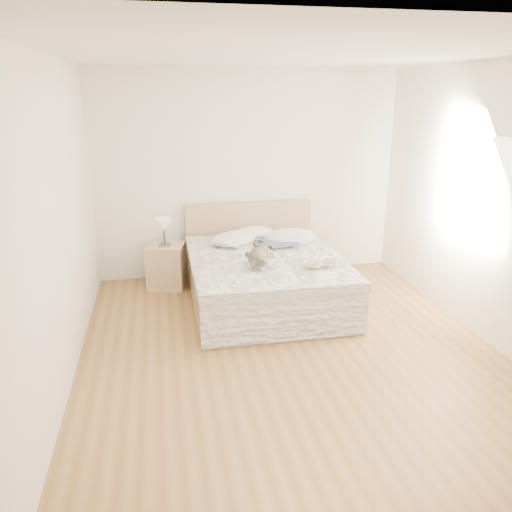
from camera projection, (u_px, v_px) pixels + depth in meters
The scene contains 17 objects.
floor at pixel (289, 348), 4.91m from camera, with size 4.00×4.50×0.00m, color brown.
ceiling at pixel (296, 53), 4.06m from camera, with size 4.00×4.50×0.00m, color white.
wall_back at pixel (248, 175), 6.58m from camera, with size 4.00×0.02×2.70m, color white.
wall_front at pixel (413, 321), 2.39m from camera, with size 4.00×0.02×2.70m, color white.
wall_left at pixel (58, 225), 4.12m from camera, with size 0.02×4.50×2.70m, color white.
wall_right at pixel (491, 205), 4.85m from camera, with size 0.02×4.50×2.70m, color white.
window at pixel (472, 189), 5.10m from camera, with size 0.02×1.30×1.10m, color white.
bed at pixel (264, 277), 5.92m from camera, with size 1.72×2.14×1.00m.
nightstand at pixel (166, 266), 6.37m from camera, with size 0.45×0.40×0.56m, color tan.
table_lamp at pixel (164, 226), 6.18m from camera, with size 0.25×0.25×0.35m.
pillow_left at pixel (234, 239), 6.26m from camera, with size 0.61×0.43×0.18m, color white.
pillow_middle at pixel (255, 233), 6.53m from camera, with size 0.53×0.37×0.16m, color white.
pillow_right at pixel (291, 237), 6.35m from camera, with size 0.67×0.47×0.20m, color white.
blouse at pixel (277, 241), 6.21m from camera, with size 0.55×0.59×0.02m, color #33415F, non-canonical shape.
photo_book at pixel (228, 245), 6.05m from camera, with size 0.31×0.21×0.02m, color white.
childrens_book at pixel (322, 263), 5.41m from camera, with size 0.37×0.25×0.02m, color beige.
teddy_bear at pixel (258, 262), 5.37m from camera, with size 0.27×0.38×0.20m, color brown, non-canonical shape.
Camera 1 is at (-1.16, -4.23, 2.40)m, focal length 35.00 mm.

